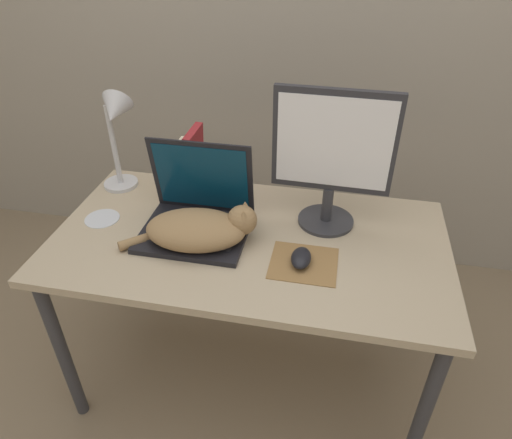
{
  "coord_description": "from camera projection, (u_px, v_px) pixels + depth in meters",
  "views": [
    {
      "loc": [
        0.26,
        -0.83,
        1.61
      ],
      "look_at": [
        0.03,
        0.31,
        0.8
      ],
      "focal_mm": 32.0,
      "sensor_mm": 36.0,
      "label": 1
    }
  ],
  "objects": [
    {
      "name": "mousepad",
      "position": [
        304.0,
        263.0,
        1.4
      ],
      "size": [
        0.2,
        0.18,
        0.0
      ],
      "color": "olive",
      "rests_on": "desk"
    },
    {
      "name": "desk",
      "position": [
        249.0,
        255.0,
        1.55
      ],
      "size": [
        1.3,
        0.69,
        0.7
      ],
      "color": "tan",
      "rests_on": "ground_plane"
    },
    {
      "name": "cat",
      "position": [
        201.0,
        229.0,
        1.45
      ],
      "size": [
        0.43,
        0.23,
        0.13
      ],
      "color": "#99754C",
      "rests_on": "desk"
    },
    {
      "name": "cd_disc",
      "position": [
        102.0,
        219.0,
        1.59
      ],
      "size": [
        0.12,
        0.12,
        0.0
      ],
      "color": "silver",
      "rests_on": "desk"
    },
    {
      "name": "laptop",
      "position": [
        197.0,
        215.0,
        1.51
      ],
      "size": [
        0.35,
        0.28,
        0.29
      ],
      "color": "black",
      "rests_on": "desk"
    },
    {
      "name": "desk_lamp",
      "position": [
        115.0,
        127.0,
        1.61
      ],
      "size": [
        0.17,
        0.17,
        0.39
      ],
      "color": "silver",
      "rests_on": "desk"
    },
    {
      "name": "book_row",
      "position": [
        189.0,
        166.0,
        1.67
      ],
      "size": [
        0.09,
        0.15,
        0.26
      ],
      "color": "beige",
      "rests_on": "desk"
    },
    {
      "name": "external_monitor",
      "position": [
        332.0,
        155.0,
        1.43
      ],
      "size": [
        0.38,
        0.19,
        0.47
      ],
      "color": "#333338",
      "rests_on": "desk"
    },
    {
      "name": "computer_mouse",
      "position": [
        301.0,
        258.0,
        1.39
      ],
      "size": [
        0.06,
        0.1,
        0.04
      ],
      "color": "black",
      "rests_on": "mousepad"
    }
  ]
}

